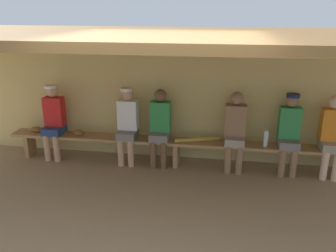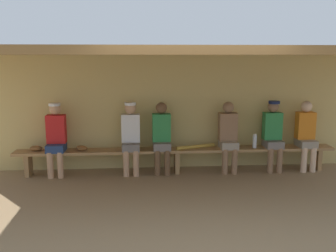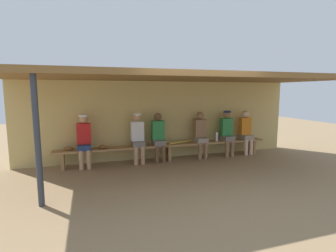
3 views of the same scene
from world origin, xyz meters
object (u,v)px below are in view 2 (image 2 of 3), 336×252
player_in_red (228,134)px  baseball_glove_dark_brown (82,148)px  player_shirtless_tan (273,132)px  baseball_glove_tan (36,148)px  player_middle (162,135)px  baseball_bat (196,147)px  water_bottle_clear (255,141)px  player_near_post (131,135)px  bench (177,152)px  player_in_blue (56,136)px  player_leftmost (306,133)px

player_in_red → baseball_glove_dark_brown: bearing=-179.9°
player_shirtless_tan → baseball_glove_tan: 4.46m
player_middle → baseball_glove_tan: player_middle is taller
player_in_red → player_shirtless_tan: bearing=0.0°
baseball_bat → water_bottle_clear: bearing=-20.5°
player_near_post → baseball_bat: bearing=-0.2°
bench → player_in_blue: player_in_blue is taller
bench → player_shirtless_tan: (1.85, 0.00, 0.36)m
baseball_glove_tan → baseball_glove_dark_brown: bearing=10.3°
player_leftmost → baseball_glove_dark_brown: player_leftmost is taller
player_in_blue → water_bottle_clear: size_ratio=5.02×
bench → player_near_post: bearing=179.8°
player_middle → water_bottle_clear: size_ratio=4.98×
baseball_bat → bench: bearing=161.2°
baseball_glove_dark_brown → baseball_bat: size_ratio=0.30×
player_shirtless_tan → bench: bearing=-179.9°
player_shirtless_tan → player_leftmost: 0.65m
player_shirtless_tan → water_bottle_clear: (-0.36, -0.04, -0.16)m
baseball_glove_tan → baseball_bat: baseball_glove_tan is taller
player_leftmost → baseball_glove_dark_brown: (-4.27, -0.01, -0.22)m
bench → player_leftmost: player_leftmost is taller
player_in_blue → baseball_glove_tan: 0.45m
player_in_red → baseball_glove_dark_brown: 2.76m
bench → player_middle: size_ratio=4.49×
player_in_red → baseball_bat: 0.66m
baseball_glove_dark_brown → baseball_bat: bearing=-135.9°
bench → baseball_bat: 0.38m
player_leftmost → baseball_glove_dark_brown: bearing=-179.9°
player_near_post → player_middle: 0.58m
baseball_glove_tan → player_near_post: bearing=12.0°
bench → player_in_red: size_ratio=4.49×
water_bottle_clear → baseball_glove_tan: size_ratio=1.12×
baseball_glove_dark_brown → player_in_blue: bearing=43.3°
player_in_blue → player_shirtless_tan: bearing=0.0°
water_bottle_clear → baseball_glove_dark_brown: (-3.25, 0.03, -0.08)m
player_in_blue → baseball_bat: bearing=-0.1°
player_near_post → water_bottle_clear: 2.35m
water_bottle_clear → bench: bearing=178.7°
player_near_post → player_middle: bearing=-0.0°
bench → baseball_glove_dark_brown: baseball_glove_dark_brown is taller
player_near_post → baseball_bat: player_near_post is taller
bench → baseball_glove_dark_brown: 1.77m
player_shirtless_tan → player_leftmost: player_shirtless_tan is taller
player_leftmost → bench: bearing=-179.9°
player_in_red → player_leftmost: size_ratio=1.00×
player_shirtless_tan → player_in_red: bearing=-180.0°
baseball_glove_tan → baseball_bat: (2.97, -0.04, -0.01)m
player_near_post → water_bottle_clear: size_ratio=5.02×
player_in_red → player_in_blue: 3.20m
bench → water_bottle_clear: bearing=-1.3°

